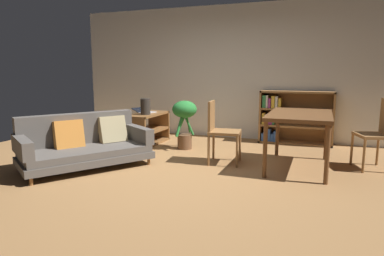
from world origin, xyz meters
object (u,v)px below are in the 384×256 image
(dining_table, at_px, (300,119))
(bookshelf, at_px, (290,117))
(media_console, at_px, (147,129))
(desk_speaker, at_px, (145,107))
(fabric_couch, at_px, (84,144))
(dining_chair_far, at_px, (220,128))
(potted_floor_plant, at_px, (184,117))
(open_laptop, at_px, (145,111))
(dining_chair_near, at_px, (379,130))

(dining_table, bearing_deg, bookshelf, 98.81)
(media_console, distance_m, desk_speaker, 0.48)
(dining_table, bearing_deg, fabric_couch, -160.94)
(media_console, height_order, bookshelf, bookshelf)
(media_console, relative_size, dining_chair_far, 1.11)
(bookshelf, bearing_deg, potted_floor_plant, -145.23)
(open_laptop, relative_size, desk_speaker, 1.51)
(bookshelf, bearing_deg, fabric_couch, -133.96)
(open_laptop, bearing_deg, dining_chair_near, -6.80)
(desk_speaker, relative_size, dining_chair_near, 0.29)
(fabric_couch, xyz_separation_m, bookshelf, (2.66, 2.76, 0.18))
(potted_floor_plant, height_order, dining_table, potted_floor_plant)
(desk_speaker, height_order, dining_table, desk_speaker)
(dining_table, distance_m, dining_chair_near, 1.11)
(desk_speaker, bearing_deg, fabric_couch, -96.42)
(dining_chair_far, relative_size, bookshelf, 0.69)
(dining_table, bearing_deg, dining_chair_far, -173.08)
(fabric_couch, relative_size, potted_floor_plant, 2.27)
(media_console, bearing_deg, dining_chair_near, -5.71)
(open_laptop, xyz_separation_m, dining_table, (2.92, -0.80, 0.11))
(dining_table, bearing_deg, potted_floor_plant, 164.34)
(open_laptop, distance_m, potted_floor_plant, 0.96)
(media_console, xyz_separation_m, bookshelf, (2.55, 1.03, 0.22))
(potted_floor_plant, height_order, dining_chair_far, dining_chair_far)
(fabric_couch, distance_m, dining_table, 3.13)
(fabric_couch, height_order, dining_chair_near, dining_chair_near)
(fabric_couch, xyz_separation_m, dining_table, (2.94, 1.01, 0.38))
(dining_chair_far, bearing_deg, fabric_couch, -154.05)
(media_console, xyz_separation_m, dining_chair_far, (1.69, -0.85, 0.25))
(dining_table, xyz_separation_m, dining_chair_near, (1.05, 0.33, -0.15))
(desk_speaker, xyz_separation_m, potted_floor_plant, (0.77, 0.01, -0.16))
(bookshelf, bearing_deg, dining_chair_far, -114.59)
(media_console, distance_m, open_laptop, 0.35)
(open_laptop, bearing_deg, fabric_couch, -90.53)
(dining_table, distance_m, dining_chair_far, 1.16)
(media_console, bearing_deg, potted_floor_plant, -10.85)
(desk_speaker, relative_size, dining_table, 0.21)
(fabric_couch, relative_size, dining_table, 1.42)
(potted_floor_plant, xyz_separation_m, dining_chair_far, (0.85, -0.69, -0.04))
(dining_table, relative_size, dining_chair_far, 1.47)
(dining_table, height_order, dining_chair_near, dining_chair_near)
(dining_chair_near, bearing_deg, desk_speaker, 176.73)
(potted_floor_plant, xyz_separation_m, dining_table, (1.99, -0.56, 0.14))
(open_laptop, xyz_separation_m, dining_chair_far, (1.78, -0.94, -0.08))
(potted_floor_plant, bearing_deg, desk_speaker, -179.31)
(dining_table, bearing_deg, dining_chair_near, 17.45)
(media_console, height_order, dining_chair_near, dining_chair_near)
(fabric_couch, distance_m, potted_floor_plant, 1.85)
(fabric_couch, relative_size, desk_speaker, 6.70)
(fabric_couch, distance_m, media_console, 1.74)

